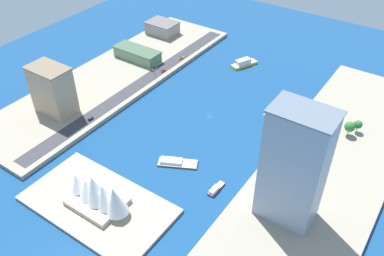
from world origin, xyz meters
TOP-DOWN VIEW (x-y plane):
  - ground_plane at (0.00, 0.00)m, footprint 440.00×440.00m
  - quay_west at (-91.00, 0.00)m, footprint 70.00×240.00m
  - quay_east at (91.00, 0.00)m, footprint 70.00×240.00m
  - peninsula_point at (4.77, 108.49)m, footprint 83.98×46.64m
  - road_strip at (65.91, 0.00)m, footprint 11.58×228.00m
  - barge_flat_brown at (-10.45, 56.49)m, footprint 25.86×18.65m
  - ferry_yellow_fast at (14.42, -77.49)m, footprint 16.75×24.98m
  - tugboat_red at (-43.29, 61.65)m, footprint 4.12×14.28m
  - sailboat_small_white at (-37.37, -20.96)m, footprint 9.75×2.34m
  - apartment_midrise_tan at (91.13, 61.78)m, footprint 29.24×18.73m
  - terminal_long_green at (94.06, -30.57)m, footprint 42.57×16.79m
  - tower_tall_glass at (-83.87, 57.21)m, footprint 30.64×20.35m
  - carpark_squat_concrete at (107.89, -83.86)m, footprint 28.65×21.40m
  - pickup_red at (62.31, -25.77)m, footprint 2.06×4.92m
  - taxi_yellow_cab at (62.81, -51.74)m, footprint 1.99×4.92m
  - van_white at (70.15, -24.08)m, footprint 2.02×5.13m
  - suv_black at (63.27, 56.30)m, footprint 2.12×4.31m
  - traffic_light_waterfront at (59.08, -11.64)m, footprint 0.36×0.36m
  - opera_landmark at (2.71, 108.49)m, footprint 41.93×23.21m
  - park_tree_cluster at (-91.96, -30.93)m, footprint 9.92×12.93m

SIDE VIEW (x-z plane):
  - ground_plane at x=0.00m, z-range 0.00..0.00m
  - sailboat_small_white at x=-37.37m, z-range -4.80..6.69m
  - peninsula_point at x=4.77m, z-range 0.00..2.00m
  - barge_flat_brown at x=-10.45m, z-range -0.37..2.73m
  - tugboat_red at x=-43.29m, z-range -0.30..2.87m
  - quay_west at x=-91.00m, z-range 0.00..3.07m
  - quay_east at x=91.00m, z-range 0.00..3.07m
  - ferry_yellow_fast at x=14.42m, z-range -0.70..5.55m
  - road_strip at x=65.91m, z-range 3.07..3.22m
  - van_white at x=70.15m, z-range 3.21..4.71m
  - suv_black at x=63.27m, z-range 3.21..4.72m
  - pickup_red at x=62.31m, z-range 3.20..4.77m
  - taxi_yellow_cab at x=62.81m, z-range 3.21..4.79m
  - traffic_light_waterfront at x=59.08m, z-range 4.16..10.66m
  - terminal_long_green at x=94.06m, z-range 3.10..12.64m
  - carpark_squat_concrete at x=107.89m, z-range 3.10..14.77m
  - park_tree_cluster at x=-91.96m, z-range 4.52..14.96m
  - opera_landmark at x=2.71m, z-range 0.50..21.03m
  - apartment_midrise_tan at x=91.13m, z-range 3.10..38.40m
  - tower_tall_glass at x=-83.87m, z-range 3.10..70.54m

